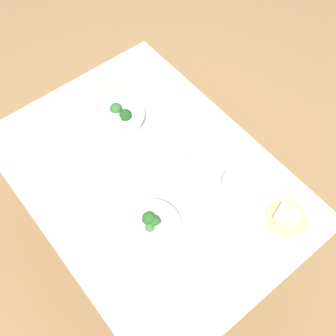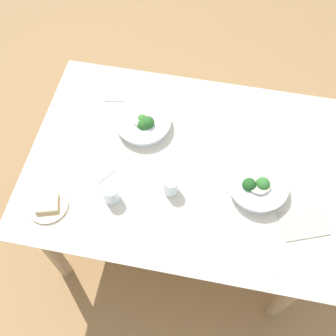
# 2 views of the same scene
# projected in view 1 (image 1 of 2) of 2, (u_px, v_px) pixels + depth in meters

# --- Properties ---
(ground_plane) EXTENTS (6.00, 6.00, 0.00)m
(ground_plane) POSITION_uv_depth(u_px,v_px,m) (154.00, 239.00, 2.52)
(ground_plane) COLOR #9E7547
(dining_table) EXTENTS (1.40, 1.01, 0.75)m
(dining_table) POSITION_uv_depth(u_px,v_px,m) (150.00, 187.00, 1.97)
(dining_table) COLOR beige
(dining_table) RESTS_ON ground_plane
(broccoli_bowl_far) EXTENTS (0.26, 0.26, 0.10)m
(broccoli_bowl_far) POSITION_uv_depth(u_px,v_px,m) (118.00, 116.00, 2.01)
(broccoli_bowl_far) COLOR white
(broccoli_bowl_far) RESTS_ON dining_table
(broccoli_bowl_near) EXTENTS (0.26, 0.26, 0.09)m
(broccoli_bowl_near) POSITION_uv_depth(u_px,v_px,m) (150.00, 229.00, 1.71)
(broccoli_bowl_near) COLOR white
(broccoli_bowl_near) RESTS_ON dining_table
(bread_side_plate) EXTENTS (0.17, 0.17, 0.04)m
(bread_side_plate) POSITION_uv_depth(u_px,v_px,m) (287.00, 217.00, 1.76)
(bread_side_plate) COLOR #D6B27A
(bread_side_plate) RESTS_ON dining_table
(water_glass_center) EXTENTS (0.07, 0.07, 0.09)m
(water_glass_center) POSITION_uv_depth(u_px,v_px,m) (230.00, 183.00, 1.80)
(water_glass_center) COLOR silver
(water_glass_center) RESTS_ON dining_table
(water_glass_side) EXTENTS (0.07, 0.07, 0.09)m
(water_glass_side) POSITION_uv_depth(u_px,v_px,m) (179.00, 156.00, 1.87)
(water_glass_side) COLOR silver
(water_glass_side) RESTS_ON dining_table
(fork_by_far_bowl) EXTENTS (0.07, 0.09, 0.00)m
(fork_by_far_bowl) POSITION_uv_depth(u_px,v_px,m) (222.00, 209.00, 1.79)
(fork_by_far_bowl) COLOR #B7B7BC
(fork_by_far_bowl) RESTS_ON dining_table
(fork_by_near_bowl) EXTENTS (0.10, 0.03, 0.00)m
(fork_by_near_bowl) POSITION_uv_depth(u_px,v_px,m) (153.00, 285.00, 1.62)
(fork_by_near_bowl) COLOR #B7B7BC
(fork_by_near_bowl) RESTS_ON dining_table
(table_knife_left) EXTENTS (0.10, 0.20, 0.00)m
(table_knife_left) POSITION_uv_depth(u_px,v_px,m) (154.00, 86.00, 2.15)
(table_knife_left) COLOR #B7B7BC
(table_knife_left) RESTS_ON dining_table
(napkin_folded_upper) EXTENTS (0.23, 0.19, 0.01)m
(napkin_folded_upper) POSITION_uv_depth(u_px,v_px,m) (115.00, 84.00, 2.16)
(napkin_folded_upper) COLOR #B1A997
(napkin_folded_upper) RESTS_ON dining_table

